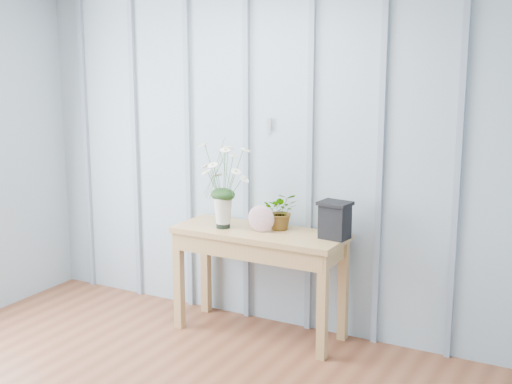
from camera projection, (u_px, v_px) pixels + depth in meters
The scene contains 6 objects.
room_shell at pixel (164, 48), 3.70m from camera, with size 4.00×4.50×2.50m.
sideboard at pixel (259, 247), 4.91m from camera, with size 1.20×0.45×0.75m.
daisy_vase at pixel (223, 174), 4.88m from camera, with size 0.43×0.33×0.61m.
spider_plant at pixel (281, 211), 4.90m from camera, with size 0.24×0.21×0.26m, color black.
felt_disc_vessel at pixel (261, 219), 4.83m from camera, with size 0.19×0.05×0.19m, color #954866.
carved_box at pixel (335, 220), 4.67m from camera, with size 0.22×0.18×0.25m.
Camera 1 is at (2.21, -2.18, 2.02)m, focal length 50.00 mm.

